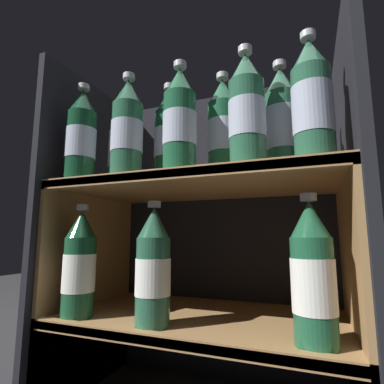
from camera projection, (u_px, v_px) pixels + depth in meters
name	position (u px, v px, depth m)	size (l,w,h in m)	color
fridge_back_wall	(222.00, 229.00, 0.97)	(0.75, 0.02, 0.91)	black
fridge_side_left	(89.00, 228.00, 0.92)	(0.02, 0.43, 0.91)	black
fridge_side_right	(357.00, 225.00, 0.65)	(0.02, 0.43, 0.91)	black
shelf_lower	(199.00, 333.00, 0.74)	(0.71, 0.39, 0.24)	#9E7547
shelf_upper	(199.00, 240.00, 0.77)	(0.71, 0.39, 0.57)	#9E7547
bottle_upper_front_0	(81.00, 138.00, 0.80)	(0.08, 0.08, 0.27)	#144228
bottle_upper_front_1	(127.00, 131.00, 0.75)	(0.08, 0.08, 0.27)	#285B42
bottle_upper_front_2	(181.00, 122.00, 0.69)	(0.08, 0.08, 0.27)	#1E5638
bottle_upper_front_3	(247.00, 112.00, 0.64)	(0.08, 0.08, 0.27)	#285B42
bottle_upper_front_4	(312.00, 103.00, 0.59)	(0.08, 0.08, 0.27)	#285B42
bottle_upper_back_0	(123.00, 144.00, 0.85)	(0.08, 0.08, 0.27)	#285B42
bottle_upper_back_1	(169.00, 138.00, 0.80)	(0.08, 0.08, 0.27)	#144228
bottle_upper_back_2	(223.00, 130.00, 0.75)	(0.08, 0.08, 0.27)	#1E5638
bottle_upper_back_3	(282.00, 123.00, 0.69)	(0.08, 0.08, 0.27)	#285B42
bottle_lower_front_0	(79.00, 266.00, 0.74)	(0.08, 0.08, 0.27)	#194C2D
bottle_lower_front_1	(153.00, 269.00, 0.67)	(0.08, 0.08, 0.27)	#285B42
bottle_lower_front_2	(313.00, 276.00, 0.55)	(0.08, 0.08, 0.27)	#1E5638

